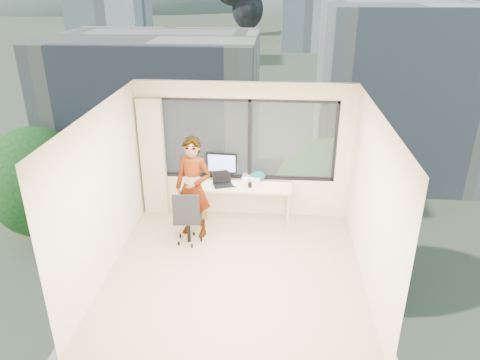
# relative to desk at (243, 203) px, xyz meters

# --- Properties ---
(floor) EXTENTS (4.00, 4.00, 0.01)m
(floor) POSITION_rel_desk_xyz_m (0.00, -1.66, -0.38)
(floor) COLOR tan
(floor) RESTS_ON ground
(ceiling) EXTENTS (4.00, 4.00, 0.01)m
(ceiling) POSITION_rel_desk_xyz_m (0.00, -1.66, 2.23)
(ceiling) COLOR white
(ceiling) RESTS_ON ground
(wall_front) EXTENTS (4.00, 0.01, 2.60)m
(wall_front) POSITION_rel_desk_xyz_m (0.00, -3.66, 0.93)
(wall_front) COLOR beige
(wall_front) RESTS_ON ground
(wall_left) EXTENTS (0.01, 4.00, 2.60)m
(wall_left) POSITION_rel_desk_xyz_m (-2.00, -1.66, 0.93)
(wall_left) COLOR beige
(wall_left) RESTS_ON ground
(wall_right) EXTENTS (0.01, 4.00, 2.60)m
(wall_right) POSITION_rel_desk_xyz_m (2.00, -1.66, 0.93)
(wall_right) COLOR beige
(wall_right) RESTS_ON ground
(window_wall) EXTENTS (3.30, 0.16, 1.55)m
(window_wall) POSITION_rel_desk_xyz_m (0.05, 0.34, 1.15)
(window_wall) COLOR black
(window_wall) RESTS_ON ground
(curtain) EXTENTS (0.45, 0.14, 2.30)m
(curtain) POSITION_rel_desk_xyz_m (-1.72, 0.22, 0.77)
(curtain) COLOR beige
(curtain) RESTS_ON floor
(desk) EXTENTS (1.80, 0.60, 0.75)m
(desk) POSITION_rel_desk_xyz_m (0.00, 0.00, 0.00)
(desk) COLOR beige
(desk) RESTS_ON floor
(chair) EXTENTS (0.57, 0.57, 1.04)m
(chair) POSITION_rel_desk_xyz_m (-0.89, -0.83, 0.14)
(chair) COLOR black
(chair) RESTS_ON floor
(person) EXTENTS (0.76, 0.61, 1.84)m
(person) POSITION_rel_desk_xyz_m (-0.83, -0.54, 0.54)
(person) COLOR #2D2D33
(person) RESTS_ON floor
(monitor) EXTENTS (0.58, 0.16, 0.57)m
(monitor) POSITION_rel_desk_xyz_m (-0.40, 0.15, 0.66)
(monitor) COLOR black
(monitor) RESTS_ON desk
(game_console) EXTENTS (0.35, 0.30, 0.08)m
(game_console) POSITION_rel_desk_xyz_m (0.14, 0.24, 0.42)
(game_console) COLOR white
(game_console) RESTS_ON desk
(laptop) EXTENTS (0.45, 0.46, 0.23)m
(laptop) POSITION_rel_desk_xyz_m (-0.36, -0.05, 0.49)
(laptop) COLOR black
(laptop) RESTS_ON desk
(cellphone) EXTENTS (0.11, 0.06, 0.01)m
(cellphone) POSITION_rel_desk_xyz_m (-0.18, -0.09, 0.38)
(cellphone) COLOR black
(cellphone) RESTS_ON desk
(pen_cup) EXTENTS (0.09, 0.09, 0.09)m
(pen_cup) POSITION_rel_desk_xyz_m (0.14, -0.08, 0.42)
(pen_cup) COLOR black
(pen_cup) RESTS_ON desk
(handbag) EXTENTS (0.28, 0.17, 0.20)m
(handbag) POSITION_rel_desk_xyz_m (0.27, 0.22, 0.48)
(handbag) COLOR #0D4A51
(handbag) RESTS_ON desk
(exterior_ground) EXTENTS (400.00, 400.00, 0.04)m
(exterior_ground) POSITION_rel_desk_xyz_m (0.00, 118.34, -14.38)
(exterior_ground) COLOR #515B3D
(exterior_ground) RESTS_ON ground
(near_bldg_a) EXTENTS (16.00, 12.00, 14.00)m
(near_bldg_a) POSITION_rel_desk_xyz_m (-9.00, 28.34, -7.38)
(near_bldg_a) COLOR beige
(near_bldg_a) RESTS_ON exterior_ground
(near_bldg_b) EXTENTS (14.00, 13.00, 16.00)m
(near_bldg_b) POSITION_rel_desk_xyz_m (12.00, 36.34, -6.38)
(near_bldg_b) COLOR silver
(near_bldg_b) RESTS_ON exterior_ground
(hill_a) EXTENTS (288.00, 216.00, 90.00)m
(hill_a) POSITION_rel_desk_xyz_m (-120.00, 318.34, -14.38)
(hill_a) COLOR slate
(hill_a) RESTS_ON exterior_ground
(hill_b) EXTENTS (300.00, 220.00, 96.00)m
(hill_b) POSITION_rel_desk_xyz_m (100.00, 318.34, -14.38)
(hill_b) COLOR slate
(hill_b) RESTS_ON exterior_ground
(tree_a) EXTENTS (7.00, 7.00, 8.00)m
(tree_a) POSITION_rel_desk_xyz_m (-16.00, 20.34, -10.38)
(tree_a) COLOR #174719
(tree_a) RESTS_ON exterior_ground
(tree_b) EXTENTS (7.60, 7.60, 9.00)m
(tree_b) POSITION_rel_desk_xyz_m (4.00, 16.34, -9.88)
(tree_b) COLOR #174719
(tree_b) RESTS_ON exterior_ground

